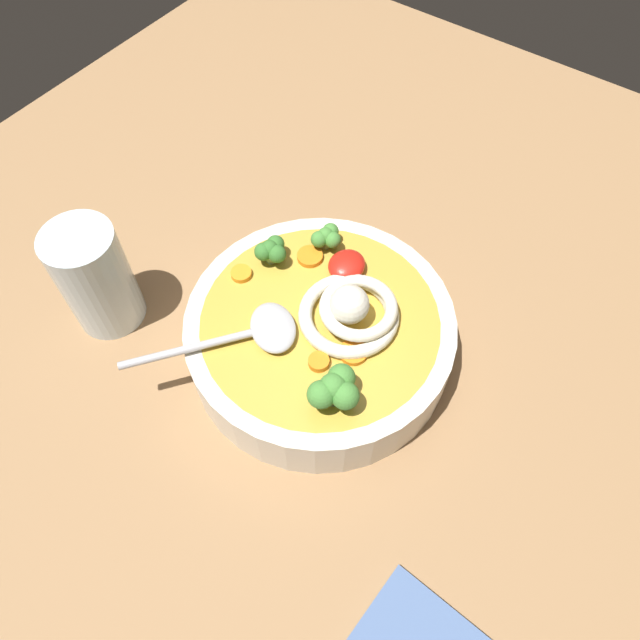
% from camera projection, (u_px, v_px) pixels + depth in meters
% --- Properties ---
extents(table_slab, '(1.23, 1.23, 0.04)m').
position_uv_depth(table_slab, '(349.00, 353.00, 0.67)').
color(table_slab, '#936D47').
rests_on(table_slab, ground).
extents(soup_bowl, '(0.28, 0.28, 0.06)m').
position_uv_depth(soup_bowl, '(320.00, 335.00, 0.62)').
color(soup_bowl, silver).
rests_on(soup_bowl, table_slab).
extents(noodle_pile, '(0.11, 0.11, 0.04)m').
position_uv_depth(noodle_pile, '(353.00, 311.00, 0.59)').
color(noodle_pile, silver).
rests_on(noodle_pile, soup_bowl).
extents(soup_spoon, '(0.16, 0.13, 0.02)m').
position_uv_depth(soup_spoon, '(259.00, 331.00, 0.58)').
color(soup_spoon, '#B7B7BC').
rests_on(soup_spoon, soup_bowl).
extents(chili_sauce_dollop, '(0.04, 0.04, 0.02)m').
position_uv_depth(chili_sauce_dollop, '(347.00, 265.00, 0.63)').
color(chili_sauce_dollop, red).
rests_on(chili_sauce_dollop, soup_bowl).
extents(broccoli_floret_rear, '(0.03, 0.03, 0.03)m').
position_uv_depth(broccoli_floret_rear, '(327.00, 237.00, 0.64)').
color(broccoli_floret_rear, '#7A9E60').
rests_on(broccoli_floret_rear, soup_bowl).
extents(broccoli_floret_near_spoon, '(0.04, 0.03, 0.03)m').
position_uv_depth(broccoli_floret_near_spoon, '(271.00, 250.00, 0.62)').
color(broccoli_floret_near_spoon, '#7A9E60').
rests_on(broccoli_floret_near_spoon, soup_bowl).
extents(broccoli_floret_beside_noodles, '(0.05, 0.04, 0.04)m').
position_uv_depth(broccoli_floret_beside_noodles, '(335.00, 389.00, 0.53)').
color(broccoli_floret_beside_noodles, '#7A9E60').
rests_on(broccoli_floret_beside_noodles, soup_bowl).
extents(carrot_slice_extra_b, '(0.02, 0.02, 0.01)m').
position_uv_depth(carrot_slice_extra_b, '(319.00, 362.00, 0.57)').
color(carrot_slice_extra_b, orange).
rests_on(carrot_slice_extra_b, soup_bowl).
extents(carrot_slice_beside_chili, '(0.02, 0.02, 0.01)m').
position_uv_depth(carrot_slice_beside_chili, '(241.00, 274.00, 0.63)').
color(carrot_slice_beside_chili, orange).
rests_on(carrot_slice_beside_chili, soup_bowl).
extents(carrot_slice_center, '(0.03, 0.03, 0.01)m').
position_uv_depth(carrot_slice_center, '(353.00, 352.00, 0.58)').
color(carrot_slice_center, orange).
rests_on(carrot_slice_center, soup_bowl).
extents(carrot_slice_extra_a, '(0.03, 0.03, 0.01)m').
position_uv_depth(carrot_slice_extra_a, '(310.00, 256.00, 0.64)').
color(carrot_slice_extra_a, orange).
rests_on(carrot_slice_extra_a, soup_bowl).
extents(drinking_glass, '(0.07, 0.07, 0.13)m').
position_uv_depth(drinking_glass, '(96.00, 278.00, 0.62)').
color(drinking_glass, silver).
rests_on(drinking_glass, table_slab).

